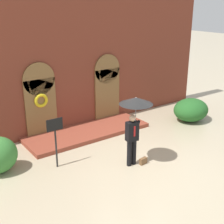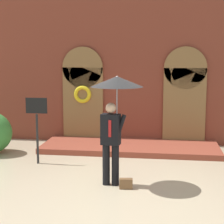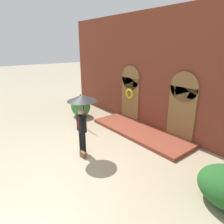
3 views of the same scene
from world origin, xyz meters
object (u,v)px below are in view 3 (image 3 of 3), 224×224
object	(u,v)px
person_with_umbrella	(82,107)
sign_post	(83,106)
handbag	(83,155)
shrub_left	(81,106)

from	to	relation	value
person_with_umbrella	sign_post	size ratio (longest dim) A/B	1.37
handbag	shrub_left	world-z (taller)	shrub_left
person_with_umbrella	handbag	bearing A→B (deg)	-38.15
person_with_umbrella	shrub_left	bearing A→B (deg)	151.54
handbag	sign_post	xyz separation A→B (m)	(-2.46, 1.53, 1.05)
sign_post	shrub_left	bearing A→B (deg)	155.28
handbag	shrub_left	size ratio (longest dim) A/B	0.22
sign_post	shrub_left	world-z (taller)	sign_post
person_with_umbrella	handbag	world-z (taller)	person_with_umbrella
shrub_left	person_with_umbrella	bearing A→B (deg)	-28.46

